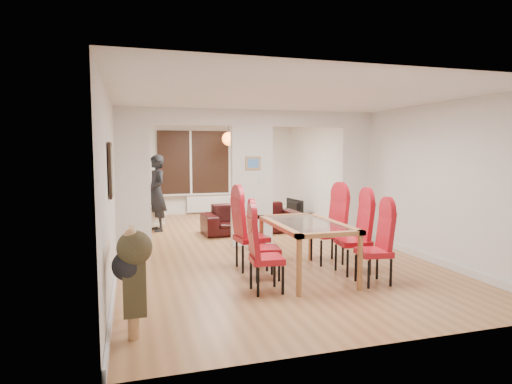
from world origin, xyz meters
name	(u,v)px	position (x,y,z in m)	size (l,w,h in m)	color
floor	(252,245)	(0.00, 0.00, 0.00)	(5.00, 9.00, 0.01)	#AA7244
room_walls	(252,179)	(0.00, 0.00, 1.30)	(5.00, 9.00, 2.60)	silver
divider_wall	(252,179)	(0.00, 0.00, 1.30)	(5.00, 0.18, 2.60)	white
bay_window_blinds	(210,162)	(0.00, 4.44, 1.50)	(3.00, 0.08, 1.80)	black
radiator	(211,203)	(0.00, 4.40, 0.30)	(1.40, 0.08, 0.50)	white
pendant_light	(229,139)	(0.30, 3.30, 2.15)	(0.36, 0.36, 0.36)	orange
stair_newel	(132,270)	(-2.25, -3.20, 0.55)	(0.40, 1.20, 1.10)	tan
wall_poster	(111,170)	(-2.47, -2.40, 1.60)	(0.04, 0.52, 0.67)	gray
pillar_photo	(253,163)	(0.00, -0.10, 1.60)	(0.30, 0.03, 0.25)	#4C8CD8
dining_table	(306,249)	(0.20, -2.21, 0.40)	(0.96, 1.71, 0.80)	#A56B3D
dining_chair_la	(267,253)	(-0.57, -2.72, 0.51)	(0.41, 0.41, 1.03)	#AE111C
dining_chair_lb	(265,244)	(-0.43, -2.18, 0.51)	(0.40, 0.40, 1.01)	#AE111C
dining_chair_lc	(252,232)	(-0.47, -1.63, 0.58)	(0.46, 0.46, 1.15)	#AE111C
dining_chair_ra	(374,246)	(0.94, -2.82, 0.52)	(0.42, 0.42, 1.05)	#AE111C
dining_chair_rb	(353,236)	(0.94, -2.26, 0.56)	(0.45, 0.45, 1.12)	#AE111C
dining_chair_rc	(327,228)	(0.82, -1.62, 0.58)	(0.46, 0.46, 1.15)	#AE111C
sofa	(251,218)	(0.35, 1.27, 0.32)	(2.18, 0.85, 0.64)	black
armchair	(144,216)	(-1.95, 2.33, 0.31)	(0.67, 0.69, 0.63)	beige
person	(157,193)	(-1.68, 2.04, 0.87)	(0.42, 0.64, 1.74)	black
television	(292,208)	(2.00, 3.01, 0.25)	(0.11, 0.88, 0.50)	black
coffee_table	(247,219)	(0.56, 2.43, 0.12)	(1.05, 0.52, 0.24)	black
bottle	(255,208)	(0.76, 2.41, 0.39)	(0.07, 0.07, 0.29)	#143F19
bowl	(247,213)	(0.58, 2.49, 0.27)	(0.20, 0.20, 0.05)	black
shoes	(261,247)	(0.05, -0.45, 0.05)	(0.23, 0.25, 0.09)	black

